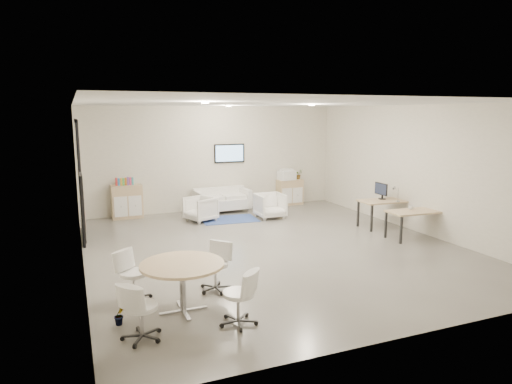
{
  "coord_description": "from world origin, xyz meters",
  "views": [
    {
      "loc": [
        -4.08,
        -9.06,
        2.99
      ],
      "look_at": [
        -0.25,
        0.4,
        1.22
      ],
      "focal_mm": 32.0,
      "sensor_mm": 36.0,
      "label": 1
    }
  ],
  "objects_px": {
    "sideboard_right": "(290,192)",
    "loveseat": "(221,201)",
    "sideboard_left": "(127,202)",
    "desk_rear": "(386,203)",
    "armchair_left": "(200,208)",
    "round_table": "(182,268)",
    "armchair_right": "(270,204)",
    "desk_front": "(414,214)"
  },
  "relations": [
    {
      "from": "sideboard_right",
      "to": "loveseat",
      "type": "bearing_deg",
      "value": -175.52
    },
    {
      "from": "loveseat",
      "to": "sideboard_left",
      "type": "bearing_deg",
      "value": 173.82
    },
    {
      "from": "sideboard_right",
      "to": "desk_rear",
      "type": "height_order",
      "value": "sideboard_right"
    },
    {
      "from": "armchair_left",
      "to": "round_table",
      "type": "xyz_separation_m",
      "value": [
        -1.82,
        -5.68,
        0.31
      ]
    },
    {
      "from": "sideboard_right",
      "to": "round_table",
      "type": "relative_size",
      "value": 0.66
    },
    {
      "from": "sideboard_right",
      "to": "desk_rear",
      "type": "bearing_deg",
      "value": -74.42
    },
    {
      "from": "sideboard_left",
      "to": "armchair_right",
      "type": "xyz_separation_m",
      "value": [
        3.83,
        -1.52,
        -0.09
      ]
    },
    {
      "from": "sideboard_right",
      "to": "loveseat",
      "type": "distance_m",
      "value": 2.44
    },
    {
      "from": "desk_rear",
      "to": "sideboard_right",
      "type": "bearing_deg",
      "value": 109.06
    },
    {
      "from": "armchair_left",
      "to": "desk_front",
      "type": "bearing_deg",
      "value": 27.49
    },
    {
      "from": "sideboard_right",
      "to": "round_table",
      "type": "bearing_deg",
      "value": -127.12
    },
    {
      "from": "sideboard_left",
      "to": "sideboard_right",
      "type": "relative_size",
      "value": 1.15
    },
    {
      "from": "loveseat",
      "to": "round_table",
      "type": "relative_size",
      "value": 1.33
    },
    {
      "from": "sideboard_right",
      "to": "round_table",
      "type": "distance_m",
      "value": 8.59
    },
    {
      "from": "sideboard_right",
      "to": "desk_front",
      "type": "bearing_deg",
      "value": -79.01
    },
    {
      "from": "armchair_left",
      "to": "desk_front",
      "type": "distance_m",
      "value": 5.66
    },
    {
      "from": "sideboard_right",
      "to": "round_table",
      "type": "xyz_separation_m",
      "value": [
        -5.18,
        -6.84,
        0.27
      ]
    },
    {
      "from": "loveseat",
      "to": "desk_front",
      "type": "height_order",
      "value": "loveseat"
    },
    {
      "from": "armchair_right",
      "to": "round_table",
      "type": "height_order",
      "value": "armchair_right"
    },
    {
      "from": "armchair_right",
      "to": "desk_rear",
      "type": "distance_m",
      "value": 3.21
    },
    {
      "from": "sideboard_right",
      "to": "armchair_left",
      "type": "relative_size",
      "value": 1.1
    },
    {
      "from": "loveseat",
      "to": "desk_front",
      "type": "relative_size",
      "value": 1.27
    },
    {
      "from": "armchair_right",
      "to": "round_table",
      "type": "xyz_separation_m",
      "value": [
        -3.79,
        -5.3,
        0.3
      ]
    },
    {
      "from": "sideboard_right",
      "to": "sideboard_left",
      "type": "bearing_deg",
      "value": -179.79
    },
    {
      "from": "round_table",
      "to": "armchair_right",
      "type": "bearing_deg",
      "value": 54.44
    },
    {
      "from": "sideboard_right",
      "to": "loveseat",
      "type": "relative_size",
      "value": 0.49
    },
    {
      "from": "armchair_right",
      "to": "desk_front",
      "type": "height_order",
      "value": "armchair_right"
    },
    {
      "from": "sideboard_left",
      "to": "round_table",
      "type": "bearing_deg",
      "value": -89.67
    },
    {
      "from": "sideboard_right",
      "to": "armchair_left",
      "type": "distance_m",
      "value": 3.56
    },
    {
      "from": "sideboard_right",
      "to": "armchair_left",
      "type": "height_order",
      "value": "sideboard_right"
    },
    {
      "from": "armchair_left",
      "to": "round_table",
      "type": "bearing_deg",
      "value": -39.75
    },
    {
      "from": "round_table",
      "to": "sideboard_right",
      "type": "bearing_deg",
      "value": 52.88
    },
    {
      "from": "armchair_right",
      "to": "desk_front",
      "type": "bearing_deg",
      "value": -55.01
    },
    {
      "from": "armchair_left",
      "to": "desk_rear",
      "type": "distance_m",
      "value": 5.04
    },
    {
      "from": "loveseat",
      "to": "round_table",
      "type": "bearing_deg",
      "value": -115.14
    },
    {
      "from": "armchair_right",
      "to": "desk_front",
      "type": "relative_size",
      "value": 0.59
    },
    {
      "from": "armchair_right",
      "to": "armchair_left",
      "type": "bearing_deg",
      "value": 169.06
    },
    {
      "from": "loveseat",
      "to": "round_table",
      "type": "height_order",
      "value": "round_table"
    },
    {
      "from": "sideboard_right",
      "to": "round_table",
      "type": "height_order",
      "value": "sideboard_right"
    },
    {
      "from": "armchair_right",
      "to": "desk_rear",
      "type": "bearing_deg",
      "value": -41.45
    },
    {
      "from": "sideboard_left",
      "to": "loveseat",
      "type": "bearing_deg",
      "value": -3.5
    },
    {
      "from": "loveseat",
      "to": "desk_rear",
      "type": "distance_m",
      "value": 4.9
    }
  ]
}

